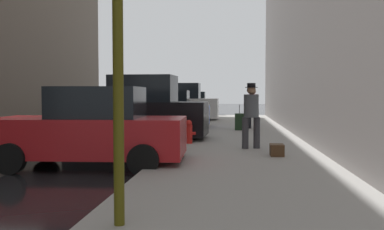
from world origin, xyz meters
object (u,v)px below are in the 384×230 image
(parked_red_hatchback, at_px, (91,129))
(pedestrian_in_red_jacket, at_px, (253,106))
(parked_black_suv, at_px, (139,112))
(parked_dark_green_sedan, at_px, (190,105))
(pedestrian_with_beanie, at_px, (251,112))
(parked_white_van, at_px, (179,104))
(parked_blue_sedan, at_px, (164,111))
(duffel_bag, at_px, (277,150))
(fire_hydrant, at_px, (189,132))
(rolling_suitcase, at_px, (239,122))

(parked_red_hatchback, xyz_separation_m, pedestrian_in_red_jacket, (3.97, 9.29, 0.26))
(parked_black_suv, distance_m, pedestrian_in_red_jacket, 5.95)
(parked_black_suv, xyz_separation_m, parked_dark_green_sedan, (0.00, 16.60, -0.18))
(pedestrian_with_beanie, bearing_deg, parked_white_van, 105.73)
(parked_blue_sedan, relative_size, duffel_bag, 9.64)
(fire_hydrant, height_order, pedestrian_with_beanie, pedestrian_with_beanie)
(rolling_suitcase, bearing_deg, duffel_bag, -83.86)
(parked_blue_sedan, height_order, pedestrian_in_red_jacket, pedestrian_in_red_jacket)
(parked_red_hatchback, xyz_separation_m, parked_black_suv, (-0.00, 4.86, 0.18))
(fire_hydrant, relative_size, duffel_bag, 1.60)
(parked_blue_sedan, bearing_deg, pedestrian_in_red_jacket, -10.25)
(fire_hydrant, bearing_deg, rolling_suitcase, 72.60)
(parked_blue_sedan, xyz_separation_m, pedestrian_in_red_jacket, (3.97, -0.72, 0.26))
(parked_black_suv, xyz_separation_m, parked_blue_sedan, (0.00, 5.15, -0.18))
(parked_black_suv, bearing_deg, pedestrian_with_beanie, -33.03)
(parked_black_suv, xyz_separation_m, fire_hydrant, (1.80, -1.34, -0.54))
(parked_red_hatchback, height_order, parked_black_suv, parked_black_suv)
(parked_dark_green_sedan, xyz_separation_m, rolling_suitcase, (3.38, -12.90, -0.36))
(parked_dark_green_sedan, distance_m, pedestrian_with_beanie, 19.29)
(rolling_suitcase, bearing_deg, pedestrian_in_red_jacket, 51.58)
(parked_dark_green_sedan, bearing_deg, rolling_suitcase, -75.32)
(parked_red_hatchback, distance_m, parked_white_van, 15.34)
(fire_hydrant, height_order, duffel_bag, fire_hydrant)
(pedestrian_with_beanie, relative_size, duffel_bag, 4.04)
(parked_dark_green_sedan, height_order, rolling_suitcase, parked_dark_green_sedan)
(parked_dark_green_sedan, bearing_deg, pedestrian_with_beanie, -79.20)
(parked_blue_sedan, distance_m, fire_hydrant, 6.75)
(rolling_suitcase, bearing_deg, parked_dark_green_sedan, 104.68)
(parked_dark_green_sedan, distance_m, rolling_suitcase, 13.34)
(parked_blue_sedan, relative_size, rolling_suitcase, 4.08)
(parked_blue_sedan, xyz_separation_m, parked_dark_green_sedan, (-0.00, 11.44, 0.00))
(parked_blue_sedan, xyz_separation_m, fire_hydrant, (1.80, -6.50, -0.35))
(parked_black_suv, bearing_deg, parked_red_hatchback, -90.00)
(parked_dark_green_sedan, xyz_separation_m, duffel_bag, (4.18, -20.30, -0.56))
(pedestrian_with_beanie, bearing_deg, duffel_bag, -67.42)
(parked_white_van, height_order, pedestrian_with_beanie, parked_white_van)
(pedestrian_in_red_jacket, distance_m, rolling_suitcase, 1.13)
(parked_white_van, height_order, parked_dark_green_sedan, parked_white_van)
(fire_hydrant, bearing_deg, parked_white_van, 98.67)
(parked_dark_green_sedan, xyz_separation_m, pedestrian_with_beanie, (3.61, -18.95, 0.29))
(parked_dark_green_sedan, bearing_deg, fire_hydrant, -84.26)
(parked_red_hatchback, height_order, pedestrian_in_red_jacket, pedestrian_in_red_jacket)
(pedestrian_in_red_jacket, bearing_deg, parked_white_van, 123.28)
(parked_dark_green_sedan, relative_size, pedestrian_with_beanie, 2.39)
(parked_white_van, xyz_separation_m, pedestrian_in_red_jacket, (3.97, -6.05, 0.07))
(parked_white_van, relative_size, pedestrian_with_beanie, 2.59)
(parked_blue_sedan, bearing_deg, parked_white_van, 90.00)
(duffel_bag, bearing_deg, pedestrian_with_beanie, 112.58)
(rolling_suitcase, bearing_deg, fire_hydrant, -107.40)
(fire_hydrant, xyz_separation_m, pedestrian_in_red_jacket, (2.17, 5.78, 0.61))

